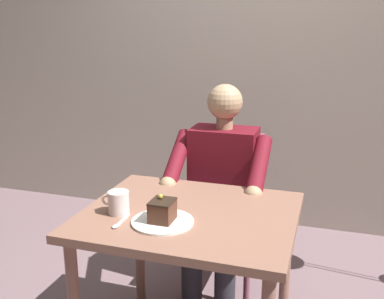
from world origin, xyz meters
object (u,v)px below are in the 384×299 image
Objects in this scene: cake_slice at (162,210)px; chair at (227,203)px; coffee_cup at (118,202)px; seated_person at (220,192)px; dessert_spoon at (119,223)px; dining_table at (190,233)px.

chair is at bearing -94.72° from cake_slice.
coffee_cup is at bearing -8.43° from cake_slice.
seated_person reaches higher than cake_slice.
cake_slice is (0.07, 0.67, 0.16)m from seated_person.
dining_table is at bearing -138.39° from dessert_spoon.
dessert_spoon is (0.23, 0.74, 0.11)m from seated_person.
chair is at bearing -109.06° from coffee_cup.
cake_slice is at bearing 84.05° from seated_person.
chair reaches higher than cake_slice.
chair is 0.22m from seated_person.
seated_person reaches higher than coffee_cup.
dining_table is 0.34m from coffee_cup.
dining_table is 0.53m from seated_person.
coffee_cup reaches higher than dining_table.
coffee_cup is (0.28, 0.82, 0.29)m from chair.
coffee_cup is 0.12m from dessert_spoon.
dining_table is 6.31× the size of dessert_spoon.
dining_table is 7.29× the size of coffee_cup.
dessert_spoon is (-0.05, 0.10, -0.05)m from coffee_cup.
dining_table is 0.22m from cake_slice.
chair reaches higher than dessert_spoon.
dessert_spoon is at bearing 75.77° from chair.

